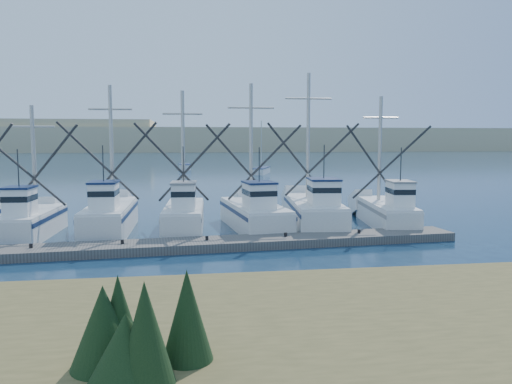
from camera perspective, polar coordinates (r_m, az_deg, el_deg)
The scene contains 6 objects.
ground at distance 20.33m, azimuth 12.84°, elevation -9.30°, with size 500.00×500.00×0.00m, color #0D243C.
floating_dock at distance 24.42m, azimuth -12.67°, elevation -6.18°, with size 31.93×2.13×0.43m, color #615D57.
dune_ridge at distance 228.38m, azimuth -6.51°, elevation 5.96°, with size 360.00×60.00×10.00m, color tan.
trawler_fleet at distance 29.24m, azimuth -12.82°, elevation -2.67°, with size 31.41×8.95×9.45m.
sailboat_near at distance 76.68m, azimuth 0.64°, elevation 2.46°, with size 3.76×6.97×8.10m.
sailboat_far at distance 88.40m, azimuth -8.17°, elevation 2.89°, with size 2.19×5.31×8.10m.
Camera 1 is at (-7.16, -18.26, 5.34)m, focal length 35.00 mm.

